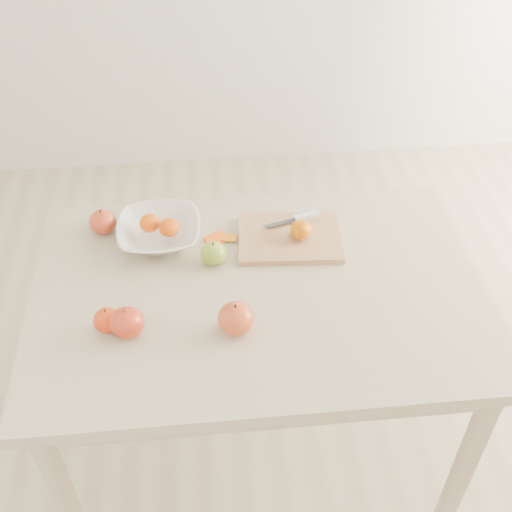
{
  "coord_description": "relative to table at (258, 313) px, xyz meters",
  "views": [
    {
      "loc": [
        -0.12,
        -1.2,
        1.96
      ],
      "look_at": [
        0.0,
        0.05,
        0.82
      ],
      "focal_mm": 45.0,
      "sensor_mm": 36.0,
      "label": 1
    }
  ],
  "objects": [
    {
      "name": "bowl_tangerine_far",
      "position": [
        -0.23,
        0.21,
        0.16
      ],
      "size": [
        0.06,
        0.06,
        0.05
      ],
      "primitive_type": "ellipsoid",
      "color": "#CB5507",
      "rests_on": "fruit_bowl"
    },
    {
      "name": "fruit_bowl",
      "position": [
        -0.26,
        0.22,
        0.13
      ],
      "size": [
        0.24,
        0.24,
        0.06
      ],
      "primitive_type": "imported",
      "color": "white",
      "rests_on": "table"
    },
    {
      "name": "board_tangerine",
      "position": [
        0.14,
        0.17,
        0.14
      ],
      "size": [
        0.06,
        0.06,
        0.05
      ],
      "primitive_type": "ellipsoid",
      "color": "#C85F07",
      "rests_on": "cutting_board"
    },
    {
      "name": "cutting_board",
      "position": [
        0.11,
        0.18,
        0.11
      ],
      "size": [
        0.31,
        0.23,
        0.02
      ],
      "primitive_type": "cube",
      "rotation": [
        0.0,
        0.0,
        -0.07
      ],
      "color": "tan",
      "rests_on": "table"
    },
    {
      "name": "apple_red_d",
      "position": [
        -0.33,
        -0.12,
        0.14
      ],
      "size": [
        0.08,
        0.08,
        0.08
      ],
      "primitive_type": "ellipsoid",
      "color": "#910107",
      "rests_on": "table"
    },
    {
      "name": "paring_knife",
      "position": [
        0.16,
        0.26,
        0.12
      ],
      "size": [
        0.17,
        0.06,
        0.01
      ],
      "color": "white",
      "rests_on": "cutting_board"
    },
    {
      "name": "apple_green",
      "position": [
        -0.11,
        0.11,
        0.13
      ],
      "size": [
        0.07,
        0.07,
        0.07
      ],
      "primitive_type": "ellipsoid",
      "color": "#598A1E",
      "rests_on": "table"
    },
    {
      "name": "orange_peel_b",
      "position": [
        -0.06,
        0.21,
        0.1
      ],
      "size": [
        0.05,
        0.04,
        0.01
      ],
      "primitive_type": "cube",
      "rotation": [
        -0.14,
        0.0,
        -0.23
      ],
      "color": "orange",
      "rests_on": "table"
    },
    {
      "name": "bowl_tangerine_near",
      "position": [
        -0.29,
        0.23,
        0.15
      ],
      "size": [
        0.06,
        0.06,
        0.05
      ],
      "primitive_type": "ellipsoid",
      "color": "#C84307",
      "rests_on": "fruit_bowl"
    },
    {
      "name": "ground",
      "position": [
        0.0,
        0.0,
        -0.65
      ],
      "size": [
        3.5,
        3.5,
        0.0
      ],
      "primitive_type": "plane",
      "color": "#C6B293",
      "rests_on": "ground"
    },
    {
      "name": "apple_red_b",
      "position": [
        -0.38,
        -0.1,
        0.13
      ],
      "size": [
        0.07,
        0.07,
        0.06
      ],
      "primitive_type": "ellipsoid",
      "color": "#9E1B06",
      "rests_on": "table"
    },
    {
      "name": "apple_red_c",
      "position": [
        -0.07,
        -0.14,
        0.14
      ],
      "size": [
        0.09,
        0.09,
        0.08
      ],
      "primitive_type": "ellipsoid",
      "color": "maroon",
      "rests_on": "table"
    },
    {
      "name": "orange_peel_a",
      "position": [
        -0.1,
        0.2,
        0.1
      ],
      "size": [
        0.07,
        0.07,
        0.01
      ],
      "primitive_type": "cube",
      "rotation": [
        0.21,
        0.0,
        0.6
      ],
      "color": "#ED5910",
      "rests_on": "table"
    },
    {
      "name": "apple_red_a",
      "position": [
        -0.42,
        0.28,
        0.13
      ],
      "size": [
        0.08,
        0.08,
        0.07
      ],
      "primitive_type": "ellipsoid",
      "color": "maroon",
      "rests_on": "table"
    },
    {
      "name": "table",
      "position": [
        0.0,
        0.0,
        0.0
      ],
      "size": [
        1.2,
        0.8,
        0.75
      ],
      "color": "#C2B093",
      "rests_on": "ground"
    }
  ]
}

